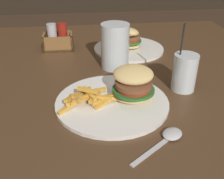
{
  "coord_description": "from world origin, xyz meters",
  "views": [
    {
      "loc": [
        -0.1,
        -0.72,
        1.11
      ],
      "look_at": [
        -0.03,
        -0.14,
        0.78
      ],
      "focal_mm": 42.0,
      "sensor_mm": 36.0,
      "label": 1
    }
  ],
  "objects_px": {
    "meal_plate_near": "(120,94)",
    "spoon": "(170,136)",
    "meal_plate_far": "(128,44)",
    "condiment_caddy": "(58,40)",
    "beer_glass": "(115,48)",
    "juice_glass": "(184,74)"
  },
  "relations": [
    {
      "from": "meal_plate_near",
      "to": "spoon",
      "type": "xyz_separation_m",
      "value": [
        0.09,
        -0.16,
        -0.02
      ]
    },
    {
      "from": "meal_plate_near",
      "to": "meal_plate_far",
      "type": "relative_size",
      "value": 1.09
    },
    {
      "from": "condiment_caddy",
      "to": "spoon",
      "type": "bearing_deg",
      "value": -65.16
    },
    {
      "from": "spoon",
      "to": "meal_plate_far",
      "type": "xyz_separation_m",
      "value": [
        0.0,
        0.54,
        0.02
      ]
    },
    {
      "from": "beer_glass",
      "to": "condiment_caddy",
      "type": "distance_m",
      "value": 0.29
    },
    {
      "from": "meal_plate_far",
      "to": "condiment_caddy",
      "type": "bearing_deg",
      "value": 170.02
    },
    {
      "from": "meal_plate_near",
      "to": "juice_glass",
      "type": "relative_size",
      "value": 1.53
    },
    {
      "from": "meal_plate_near",
      "to": "condiment_caddy",
      "type": "height_order",
      "value": "condiment_caddy"
    },
    {
      "from": "spoon",
      "to": "beer_glass",
      "type": "bearing_deg",
      "value": 64.16
    },
    {
      "from": "meal_plate_near",
      "to": "beer_glass",
      "type": "relative_size",
      "value": 2.02
    },
    {
      "from": "spoon",
      "to": "meal_plate_far",
      "type": "height_order",
      "value": "meal_plate_far"
    },
    {
      "from": "condiment_caddy",
      "to": "meal_plate_far",
      "type": "bearing_deg",
      "value": -9.98
    },
    {
      "from": "juice_glass",
      "to": "meal_plate_far",
      "type": "bearing_deg",
      "value": 107.13
    },
    {
      "from": "meal_plate_near",
      "to": "meal_plate_far",
      "type": "xyz_separation_m",
      "value": [
        0.09,
        0.38,
        -0.0
      ]
    },
    {
      "from": "spoon",
      "to": "condiment_caddy",
      "type": "relative_size",
      "value": 1.23
    },
    {
      "from": "beer_glass",
      "to": "juice_glass",
      "type": "distance_m",
      "value": 0.25
    },
    {
      "from": "juice_glass",
      "to": "condiment_caddy",
      "type": "distance_m",
      "value": 0.54
    },
    {
      "from": "meal_plate_near",
      "to": "beer_glass",
      "type": "distance_m",
      "value": 0.23
    },
    {
      "from": "meal_plate_far",
      "to": "condiment_caddy",
      "type": "xyz_separation_m",
      "value": [
        -0.28,
        0.05,
        0.01
      ]
    },
    {
      "from": "meal_plate_near",
      "to": "juice_glass",
      "type": "distance_m",
      "value": 0.2
    },
    {
      "from": "meal_plate_near",
      "to": "spoon",
      "type": "bearing_deg",
      "value": -61.17
    },
    {
      "from": "meal_plate_near",
      "to": "spoon",
      "type": "distance_m",
      "value": 0.18
    }
  ]
}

